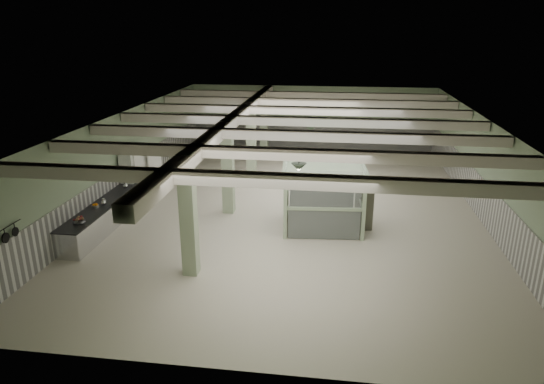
# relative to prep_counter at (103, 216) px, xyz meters

# --- Properties ---
(floor) EXTENTS (20.00, 20.00, 0.00)m
(floor) POSITION_rel_prep_counter_xyz_m (6.54, 3.23, -0.46)
(floor) COLOR beige
(floor) RESTS_ON ground
(ceiling) EXTENTS (14.00, 20.00, 0.02)m
(ceiling) POSITION_rel_prep_counter_xyz_m (6.54, 3.23, 3.14)
(ceiling) COLOR beige
(ceiling) RESTS_ON wall_back
(wall_back) EXTENTS (14.00, 0.02, 3.60)m
(wall_back) POSITION_rel_prep_counter_xyz_m (6.54, 13.23, 1.34)
(wall_back) COLOR #8CA282
(wall_back) RESTS_ON floor
(wall_front) EXTENTS (14.00, 0.02, 3.60)m
(wall_front) POSITION_rel_prep_counter_xyz_m (6.54, -6.77, 1.34)
(wall_front) COLOR #8CA282
(wall_front) RESTS_ON floor
(wall_left) EXTENTS (0.02, 20.00, 3.60)m
(wall_left) POSITION_rel_prep_counter_xyz_m (-0.46, 3.23, 1.34)
(wall_left) COLOR #8CA282
(wall_left) RESTS_ON floor
(wall_right) EXTENTS (0.02, 20.00, 3.60)m
(wall_right) POSITION_rel_prep_counter_xyz_m (13.54, 3.23, 1.34)
(wall_right) COLOR #8CA282
(wall_right) RESTS_ON floor
(wainscot_left) EXTENTS (0.05, 19.90, 1.50)m
(wainscot_left) POSITION_rel_prep_counter_xyz_m (-0.44, 3.23, 0.29)
(wainscot_left) COLOR silver
(wainscot_left) RESTS_ON floor
(wainscot_right) EXTENTS (0.05, 19.90, 1.50)m
(wainscot_right) POSITION_rel_prep_counter_xyz_m (13.51, 3.23, 0.29)
(wainscot_right) COLOR silver
(wainscot_right) RESTS_ON floor
(wainscot_back) EXTENTS (13.90, 0.05, 1.50)m
(wainscot_back) POSITION_rel_prep_counter_xyz_m (6.54, 13.20, 0.29)
(wainscot_back) COLOR silver
(wainscot_back) RESTS_ON floor
(girder) EXTENTS (0.45, 19.90, 0.40)m
(girder) POSITION_rel_prep_counter_xyz_m (4.04, 3.23, 2.92)
(girder) COLOR beige
(girder) RESTS_ON ceiling
(beam_a) EXTENTS (13.90, 0.35, 0.32)m
(beam_a) POSITION_rel_prep_counter_xyz_m (6.54, -4.27, 2.96)
(beam_a) COLOR beige
(beam_a) RESTS_ON ceiling
(beam_b) EXTENTS (13.90, 0.35, 0.32)m
(beam_b) POSITION_rel_prep_counter_xyz_m (6.54, -1.77, 2.96)
(beam_b) COLOR beige
(beam_b) RESTS_ON ceiling
(beam_c) EXTENTS (13.90, 0.35, 0.32)m
(beam_c) POSITION_rel_prep_counter_xyz_m (6.54, 0.73, 2.96)
(beam_c) COLOR beige
(beam_c) RESTS_ON ceiling
(beam_d) EXTENTS (13.90, 0.35, 0.32)m
(beam_d) POSITION_rel_prep_counter_xyz_m (6.54, 3.23, 2.96)
(beam_d) COLOR beige
(beam_d) RESTS_ON ceiling
(beam_e) EXTENTS (13.90, 0.35, 0.32)m
(beam_e) POSITION_rel_prep_counter_xyz_m (6.54, 5.73, 2.96)
(beam_e) COLOR beige
(beam_e) RESTS_ON ceiling
(beam_f) EXTENTS (13.90, 0.35, 0.32)m
(beam_f) POSITION_rel_prep_counter_xyz_m (6.54, 8.23, 2.96)
(beam_f) COLOR beige
(beam_f) RESTS_ON ceiling
(beam_g) EXTENTS (13.90, 0.35, 0.32)m
(beam_g) POSITION_rel_prep_counter_xyz_m (6.54, 10.73, 2.96)
(beam_g) COLOR beige
(beam_g) RESTS_ON ceiling
(column_a) EXTENTS (0.42, 0.42, 3.60)m
(column_a) POSITION_rel_prep_counter_xyz_m (4.04, -2.77, 1.34)
(column_a) COLOR #A3B793
(column_a) RESTS_ON floor
(column_b) EXTENTS (0.42, 0.42, 3.60)m
(column_b) POSITION_rel_prep_counter_xyz_m (4.04, 2.23, 1.34)
(column_b) COLOR #A3B793
(column_b) RESTS_ON floor
(column_c) EXTENTS (0.42, 0.42, 3.60)m
(column_c) POSITION_rel_prep_counter_xyz_m (4.04, 7.23, 1.34)
(column_c) COLOR #A3B793
(column_c) RESTS_ON floor
(column_d) EXTENTS (0.42, 0.42, 3.60)m
(column_d) POSITION_rel_prep_counter_xyz_m (4.04, 11.23, 1.34)
(column_d) COLOR #A3B793
(column_d) RESTS_ON floor
(hook_rail) EXTENTS (0.02, 1.20, 0.02)m
(hook_rail) POSITION_rel_prep_counter_xyz_m (-0.39, -4.37, 1.39)
(hook_rail) COLOR black
(hook_rail) RESTS_ON wall_left
(pendant_front) EXTENTS (0.44, 0.44, 0.22)m
(pendant_front) POSITION_rel_prep_counter_xyz_m (7.04, -1.77, 2.59)
(pendant_front) COLOR #2E3D2F
(pendant_front) RESTS_ON ceiling
(pendant_mid) EXTENTS (0.44, 0.44, 0.22)m
(pendant_mid) POSITION_rel_prep_counter_xyz_m (7.04, 3.73, 2.59)
(pendant_mid) COLOR #2E3D2F
(pendant_mid) RESTS_ON ceiling
(pendant_back) EXTENTS (0.44, 0.44, 0.22)m
(pendant_back) POSITION_rel_prep_counter_xyz_m (7.04, 8.73, 2.59)
(pendant_back) COLOR #2E3D2F
(pendant_back) RESTS_ON ceiling
(prep_counter) EXTENTS (0.89, 5.13, 0.91)m
(prep_counter) POSITION_rel_prep_counter_xyz_m (0.00, 0.00, 0.00)
(prep_counter) COLOR silver
(prep_counter) RESTS_ON floor
(pitcher_near) EXTENTS (0.19, 0.22, 0.26)m
(pitcher_near) POSITION_rel_prep_counter_xyz_m (0.11, -0.08, 0.57)
(pitcher_near) COLOR silver
(pitcher_near) RESTS_ON prep_counter
(pitcher_far) EXTENTS (0.19, 0.21, 0.25)m
(pitcher_far) POSITION_rel_prep_counter_xyz_m (0.08, 1.81, 0.57)
(pitcher_far) COLOR silver
(pitcher_far) RESTS_ON prep_counter
(veg_colander) EXTENTS (0.49, 0.49, 0.19)m
(veg_colander) POSITION_rel_prep_counter_xyz_m (0.06, -1.68, 0.53)
(veg_colander) COLOR #404045
(veg_colander) RESTS_ON prep_counter
(orange_bowl) EXTENTS (0.23, 0.23, 0.08)m
(orange_bowl) POSITION_rel_prep_counter_xyz_m (-0.09, -0.30, 0.48)
(orange_bowl) COLOR #B2B2B7
(orange_bowl) RESTS_ON prep_counter
(skillet_near) EXTENTS (0.04, 0.28, 0.28)m
(skillet_near) POSITION_rel_prep_counter_xyz_m (-0.34, -4.52, 1.17)
(skillet_near) COLOR black
(skillet_near) RESTS_ON hook_rail
(skillet_far) EXTENTS (0.03, 0.25, 0.25)m
(skillet_far) POSITION_rel_prep_counter_xyz_m (-0.34, -4.12, 1.17)
(skillet_far) COLOR black
(skillet_far) RESTS_ON hook_rail
(walkin_cooler) EXTENTS (0.86, 2.13, 1.95)m
(walkin_cooler) POSITION_rel_prep_counter_xyz_m (-0.08, 3.41, 0.51)
(walkin_cooler) COLOR white
(walkin_cooler) RESTS_ON floor
(guard_booth) EXTENTS (3.03, 2.63, 2.39)m
(guard_booth) POSITION_rel_prep_counter_xyz_m (7.68, 1.19, 1.13)
(guard_booth) COLOR #A8C19A
(guard_booth) RESTS_ON floor
(filing_cabinet) EXTENTS (0.63, 0.77, 1.44)m
(filing_cabinet) POSITION_rel_prep_counter_xyz_m (9.13, 1.35, 0.26)
(filing_cabinet) COLOR #565748
(filing_cabinet) RESTS_ON floor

